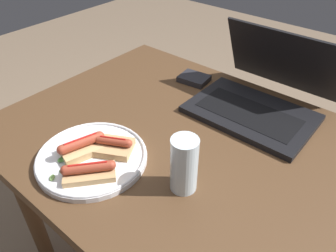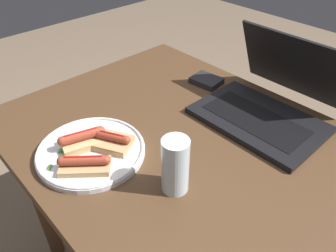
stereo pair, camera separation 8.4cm
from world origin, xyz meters
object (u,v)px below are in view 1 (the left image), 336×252
object	(u,v)px
drinking_glass	(184,165)
laptop	(260,97)
external_drive	(194,79)
plate	(92,157)

from	to	relation	value
drinking_glass	laptop	bearing A→B (deg)	92.77
laptop	external_drive	world-z (taller)	laptop
laptop	plate	world-z (taller)	laptop
laptop	drinking_glass	size ratio (longest dim) A/B	2.57
external_drive	laptop	bearing A→B (deg)	-9.90
plate	drinking_glass	world-z (taller)	drinking_glass
drinking_glass	external_drive	bearing A→B (deg)	123.45
laptop	plate	size ratio (longest dim) A/B	1.29
plate	external_drive	size ratio (longest dim) A/B	2.61
laptop	plate	distance (m)	0.52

